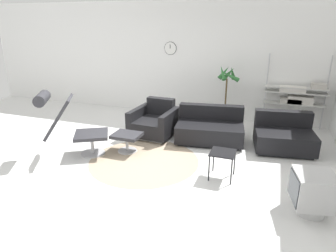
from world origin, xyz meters
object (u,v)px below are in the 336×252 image
at_px(side_table, 223,155).
at_px(shelf_unit, 297,95).
at_px(couch_low, 210,129).
at_px(potted_plant, 226,102).
at_px(couch_second, 284,137).
at_px(ottoman, 127,138).
at_px(crt_television, 313,192).
at_px(lounge_chair, 67,120).
at_px(armchair_red, 155,123).

xyz_separation_m(side_table, shelf_unit, (1.13, 2.84, 0.40)).
distance_m(couch_low, potted_plant, 1.07).
bearing_deg(couch_second, couch_low, -6.90).
height_order(ottoman, couch_second, couch_second).
distance_m(couch_second, side_table, 1.75).
bearing_deg(crt_television, side_table, 54.70).
distance_m(lounge_chair, potted_plant, 3.49).
bearing_deg(side_table, lounge_chair, -177.71).
xyz_separation_m(side_table, crt_television, (1.22, -0.54, -0.07)).
bearing_deg(crt_television, lounge_chair, 72.41).
xyz_separation_m(couch_low, shelf_unit, (1.63, 1.39, 0.52)).
bearing_deg(couch_low, lounge_chair, 26.31).
relative_size(couch_second, shelf_unit, 0.71).
bearing_deg(lounge_chair, side_table, 62.55).
distance_m(ottoman, side_table, 1.89).
height_order(couch_low, potted_plant, potted_plant).
xyz_separation_m(couch_low, couch_second, (1.40, 0.04, 0.00)).
xyz_separation_m(lounge_chair, armchair_red, (1.05, 1.50, -0.41)).
height_order(lounge_chair, shelf_unit, shelf_unit).
xyz_separation_m(couch_low, side_table, (0.50, -1.45, 0.13)).
height_order(lounge_chair, couch_second, lounge_chair).
height_order(armchair_red, couch_low, armchair_red).
distance_m(side_table, crt_television, 1.34).
distance_m(ottoman, crt_television, 3.20).
bearing_deg(potted_plant, armchair_red, -140.67).
bearing_deg(armchair_red, couch_second, -174.78).
bearing_deg(ottoman, lounge_chair, -150.26).
distance_m(couch_low, side_table, 1.54).
relative_size(ottoman, potted_plant, 0.36).
bearing_deg(ottoman, couch_low, 38.16).
distance_m(armchair_red, crt_television, 3.49).
relative_size(couch_low, side_table, 3.29).
height_order(couch_second, shelf_unit, shelf_unit).
bearing_deg(armchair_red, couch_low, -174.22).
relative_size(lounge_chair, ottoman, 2.47).
relative_size(couch_low, shelf_unit, 0.87).
bearing_deg(shelf_unit, ottoman, -140.59).
bearing_deg(potted_plant, ottoman, -125.35).
bearing_deg(armchair_red, ottoman, 84.07).
relative_size(couch_second, side_table, 2.69).
relative_size(couch_second, crt_television, 2.04).
height_order(couch_second, side_table, couch_second).
relative_size(ottoman, side_table, 1.17).
bearing_deg(lounge_chair, ottoman, 90.00).
height_order(couch_low, side_table, couch_low).
bearing_deg(side_table, potted_plant, 98.70).
relative_size(ottoman, crt_television, 0.89).
distance_m(crt_television, potted_plant, 3.42).
bearing_deg(couch_low, crt_television, 122.23).
relative_size(side_table, potted_plant, 0.31).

